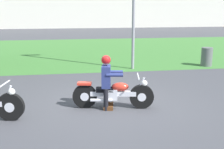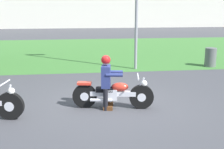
{
  "view_description": "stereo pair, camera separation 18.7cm",
  "coord_description": "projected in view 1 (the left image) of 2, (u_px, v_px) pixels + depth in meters",
  "views": [
    {
      "loc": [
        -1.03,
        -7.45,
        2.61
      ],
      "look_at": [
        0.08,
        -0.09,
        0.85
      ],
      "focal_mm": 47.0,
      "sensor_mm": 36.0,
      "label": 1
    },
    {
      "loc": [
        -0.84,
        -7.47,
        2.61
      ],
      "look_at": [
        0.08,
        -0.09,
        0.85
      ],
      "focal_mm": 47.0,
      "sensor_mm": 36.0,
      "label": 2
    }
  ],
  "objects": [
    {
      "name": "trash_can",
      "position": [
        207.0,
        57.0,
        12.87
      ],
      "size": [
        0.49,
        0.49,
        0.82
      ],
      "primitive_type": "cylinder",
      "color": "#595E5B",
      "rests_on": "ground"
    },
    {
      "name": "ground",
      "position": [
        109.0,
        104.0,
        7.92
      ],
      "size": [
        120.0,
        120.0,
        0.0
      ],
      "primitive_type": "plane",
      "color": "#424247"
    },
    {
      "name": "rider_lead",
      "position": [
        107.0,
        78.0,
        7.47
      ],
      "size": [
        0.6,
        0.52,
        1.39
      ],
      "rotation": [
        0.0,
        0.0,
        -0.17
      ],
      "color": "black",
      "rests_on": "ground"
    },
    {
      "name": "motorcycle_lead",
      "position": [
        113.0,
        94.0,
        7.56
      ],
      "size": [
        2.09,
        0.69,
        0.87
      ],
      "rotation": [
        0.0,
        0.0,
        -0.17
      ],
      "color": "black",
      "rests_on": "ground"
    },
    {
      "name": "grass_verge",
      "position": [
        86.0,
        50.0,
        17.41
      ],
      "size": [
        60.0,
        12.0,
        0.01
      ],
      "primitive_type": "cube",
      "color": "#3D7533",
      "rests_on": "ground"
    }
  ]
}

